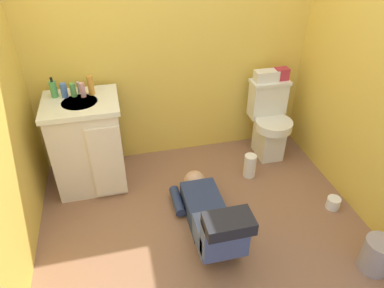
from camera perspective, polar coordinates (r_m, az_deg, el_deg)
name	(u,v)px	position (r m, az deg, el deg)	size (l,w,h in m)	color
ground_plane	(201,221)	(2.93, 1.53, -12.31)	(3.02, 3.04, 0.04)	#895F45
wall_back	(172,32)	(3.18, -3.25, 17.62)	(2.68, 0.08, 2.40)	#E6C049
toilet	(269,121)	(3.51, 12.33, 3.68)	(0.36, 0.46, 0.75)	silver
vanity_cabinet	(88,143)	(3.14, -16.38, 0.12)	(0.60, 0.53, 0.82)	beige
faucet	(79,88)	(3.05, -17.79, 8.65)	(0.02, 0.02, 0.10)	silver
person_plumber	(210,216)	(2.70, 2.96, -11.54)	(0.39, 1.06, 0.52)	navy
tissue_box	(266,76)	(3.37, 11.90, 10.70)	(0.22, 0.11, 0.10)	silver
toiletry_bag	(282,74)	(3.44, 14.23, 10.91)	(0.12, 0.09, 0.11)	#B22D3F
soap_dispenser	(53,89)	(3.05, -21.41, 8.25)	(0.06, 0.06, 0.17)	#4B9D52
bottle_blue	(64,90)	(3.02, -19.93, 8.13)	(0.05, 0.05, 0.12)	#436BB6
bottle_green	(73,90)	(3.01, -18.62, 8.25)	(0.04, 0.04, 0.11)	#529C50
bottle_pink	(83,90)	(2.98, -17.22, 8.33)	(0.04, 0.04, 0.12)	#D2909C
bottle_amber	(91,85)	(2.99, -16.01, 9.08)	(0.05, 0.05, 0.16)	#C88631
trash_can	(377,255)	(2.81, 27.61, -15.58)	(0.20, 0.20, 0.26)	gray
paper_towel_roll	(250,166)	(3.30, 9.29, -3.47)	(0.11, 0.11, 0.23)	white
toilet_paper_roll	(333,203)	(3.20, 21.80, -8.81)	(0.11, 0.11, 0.10)	white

